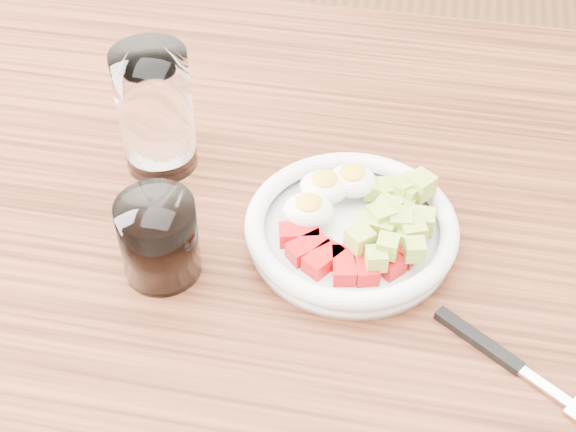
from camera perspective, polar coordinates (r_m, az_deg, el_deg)
The scene contains 5 objects.
dining_table at distance 0.85m, azimuth 0.54°, elevation -6.84°, with size 1.50×0.90×0.77m.
bowl at distance 0.77m, azimuth 4.66°, elevation -0.64°, with size 0.20×0.20×0.05m.
fork at distance 0.71m, azimuth 14.98°, elevation -9.63°, with size 0.16×0.11×0.01m.
water_glass at distance 0.83m, azimuth -9.42°, elevation 7.38°, with size 0.08×0.08×0.14m, color white.
coffee_glass at distance 0.73m, azimuth -9.16°, elevation -1.63°, with size 0.07×0.07×0.08m.
Camera 1 is at (0.09, -0.52, 1.33)m, focal length 50.00 mm.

